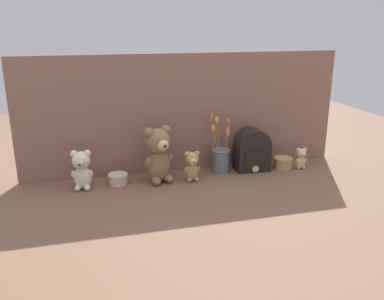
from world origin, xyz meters
name	(u,v)px	position (x,y,z in m)	size (l,w,h in m)	color
ground_plane	(193,179)	(0.00, 0.00, 0.00)	(4.00, 4.00, 0.00)	brown
backdrop_wall	(185,113)	(0.00, 0.17, 0.32)	(1.77, 0.02, 0.64)	#845B4C
teddy_bear_large	(159,153)	(-0.18, 0.02, 0.15)	(0.17, 0.15, 0.30)	olive
teddy_bear_medium	(82,169)	(-0.56, 0.02, 0.11)	(0.11, 0.10, 0.20)	beige
teddy_bear_small	(192,165)	(-0.01, -0.01, 0.08)	(0.09, 0.08, 0.16)	tan
teddy_bear_tiny	(301,158)	(0.64, 0.01, 0.06)	(0.07, 0.06, 0.12)	#DBBC84
flower_vase	(221,157)	(0.18, 0.07, 0.09)	(0.12, 0.11, 0.33)	slate
vintage_radio	(252,151)	(0.36, 0.06, 0.11)	(0.19, 0.13, 0.24)	black
decorative_tin_tall	(283,163)	(0.54, 0.03, 0.03)	(0.11, 0.11, 0.06)	tan
decorative_tin_short	(118,179)	(-0.39, 0.03, 0.03)	(0.10, 0.10, 0.06)	beige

